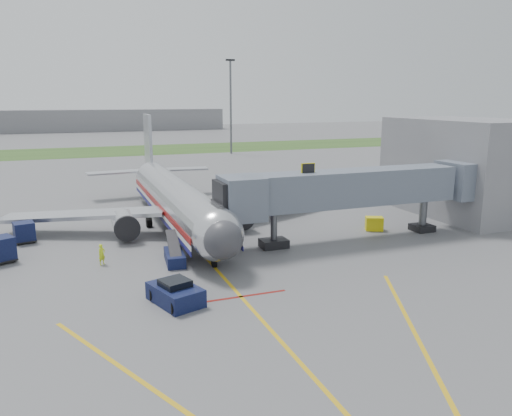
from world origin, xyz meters
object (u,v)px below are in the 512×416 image
object	(u,v)px
airliner	(176,199)
ramp_worker	(102,254)
belt_loader	(175,256)
pushback_tug	(175,293)

from	to	relation	value
airliner	ramp_worker	xyz separation A→B (m)	(-7.63, -9.76, -1.86)
belt_loader	ramp_worker	world-z (taller)	belt_loader
airliner	belt_loader	size ratio (longest dim) A/B	8.56
pushback_tug	belt_loader	xyz separation A→B (m)	(1.50, 7.54, -0.12)
pushback_tug	ramp_worker	distance (m)	9.70
belt_loader	ramp_worker	distance (m)	5.34
pushback_tug	ramp_worker	xyz separation A→B (m)	(-3.63, 8.99, 0.17)
airliner	belt_loader	xyz separation A→B (m)	(-2.50, -11.21, -2.15)
airliner	pushback_tug	world-z (taller)	airliner
ramp_worker	pushback_tug	bearing A→B (deg)	-101.72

